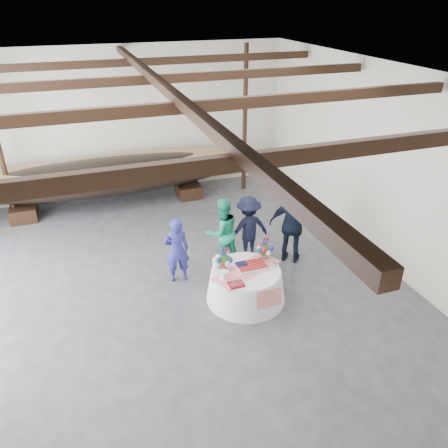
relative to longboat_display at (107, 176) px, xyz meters
name	(u,v)px	position (x,y,z in m)	size (l,w,h in m)	color
floor	(177,297)	(0.83, -5.04, -0.97)	(10.00, 12.00, 0.01)	#3D3D42
wall_back	(127,123)	(0.83, 0.96, 1.28)	(10.00, 0.02, 4.50)	silver
wall_right	(390,171)	(5.83, -5.04, 1.28)	(0.02, 12.00, 4.50)	silver
ceiling	(163,79)	(0.83, -5.04, 3.53)	(10.00, 12.00, 0.01)	white
pavilion_structure	(155,99)	(0.83, -4.18, 3.03)	(9.80, 11.76, 4.50)	black
longboat_display	(107,176)	(0.00, 0.00, 0.00)	(8.12, 1.62, 1.52)	black
banquet_table	(246,284)	(2.20, -5.56, -0.61)	(1.67, 1.67, 0.72)	white
tabletop_items	(243,260)	(2.20, -5.38, -0.11)	(1.63, 1.14, 0.40)	red
guest_woman_blue	(177,250)	(1.01, -4.41, -0.20)	(0.56, 0.37, 1.54)	navy
guest_woman_teal	(222,232)	(2.18, -4.09, -0.13)	(0.82, 0.64, 1.69)	#20A984
guest_man_left	(248,228)	(2.84, -4.06, -0.16)	(1.05, 0.61, 1.63)	black
guest_man_right	(293,225)	(3.79, -4.52, -0.01)	(1.12, 0.47, 1.92)	black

